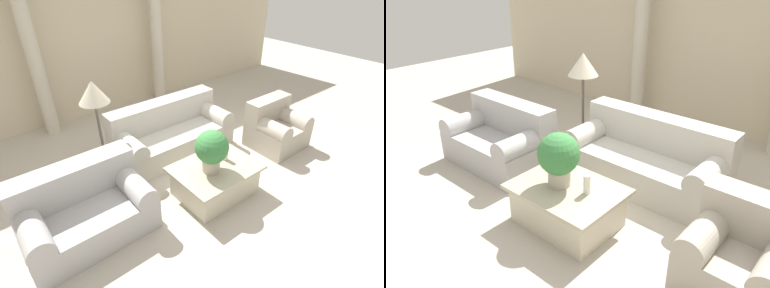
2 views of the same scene
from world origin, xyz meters
TOP-DOWN VIEW (x-y plane):
  - ground_plane at (0.00, 0.00)m, footprint 16.00×16.00m
  - wall_back at (0.00, 2.94)m, footprint 10.00×0.06m
  - sofa_long at (0.10, 0.72)m, footprint 1.94×0.86m
  - loveseat at (-1.69, -0.11)m, footprint 1.42×0.86m
  - coffee_table at (-0.08, -0.54)m, footprint 1.11×0.83m
  - potted_plant at (-0.17, -0.55)m, footprint 0.43×0.43m
  - pillar_candle at (0.14, -0.49)m, footprint 0.07×0.07m
  - floor_lamp at (-1.03, 0.83)m, footprint 0.41×0.41m
  - column_left at (-1.26, 2.60)m, footprint 0.34×0.34m
  - armchair at (1.58, -0.24)m, footprint 0.86×0.78m

SIDE VIEW (x-z plane):
  - ground_plane at x=0.00m, z-range 0.00..0.00m
  - coffee_table at x=-0.08m, z-range 0.01..0.45m
  - sofa_long at x=0.10m, z-range -0.08..0.75m
  - armchair at x=1.58m, z-range -0.06..0.74m
  - loveseat at x=-1.69m, z-range -0.07..0.76m
  - pillar_candle at x=0.14m, z-range 0.44..0.64m
  - potted_plant at x=-0.17m, z-range 0.48..1.05m
  - column_left at x=-1.26m, z-range 0.03..2.42m
  - floor_lamp at x=-1.03m, z-range 0.51..1.96m
  - wall_back at x=0.00m, z-range 0.00..3.20m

